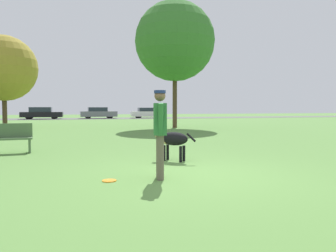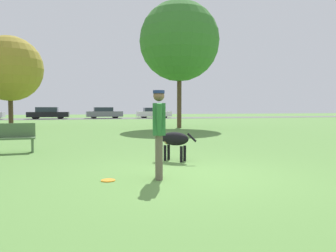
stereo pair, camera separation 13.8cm
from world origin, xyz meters
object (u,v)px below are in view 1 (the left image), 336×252
(parked_car_grey, at_px, (98,113))
(park_bench, at_px, (6,137))
(frisbee, at_px, (109,181))
(tree_far_right, at_px, (175,41))
(person, at_px, (160,127))
(parked_car_black, at_px, (42,113))
(tree_far_left, at_px, (4,68))
(dog, at_px, (172,140))
(parked_car_white, at_px, (148,113))

(parked_car_grey, distance_m, park_bench, 30.83)
(frisbee, distance_m, park_bench, 5.00)
(frisbee, distance_m, tree_far_right, 16.52)
(person, bearing_deg, parked_car_black, 19.99)
(tree_far_right, bearing_deg, tree_far_left, 161.38)
(park_bench, bearing_deg, person, -58.13)
(dog, distance_m, tree_far_right, 14.20)
(tree_far_right, xyz_separation_m, parked_car_white, (3.09, 20.58, -4.89))
(tree_far_right, relative_size, tree_far_left, 1.35)
(dog, bearing_deg, person, 111.24)
(person, bearing_deg, frisbee, 99.55)
(dog, xyz_separation_m, tree_far_left, (-6.45, 16.19, 3.35))
(person, height_order, parked_car_black, person)
(frisbee, distance_m, parked_car_grey, 34.89)
(person, distance_m, parked_car_white, 35.96)
(person, xyz_separation_m, dog, (0.82, 1.84, -0.43))
(dog, bearing_deg, park_bench, 13.03)
(parked_car_grey, bearing_deg, tree_far_right, -82.29)
(frisbee, xyz_separation_m, tree_far_right, (5.88, 14.42, 5.53))
(frisbee, xyz_separation_m, parked_car_white, (8.97, 35.00, 0.64))
(person, distance_m, parked_car_black, 34.82)
(tree_far_left, bearing_deg, person, -72.66)
(parked_car_grey, bearing_deg, tree_far_left, -115.02)
(tree_far_right, relative_size, parked_car_grey, 1.87)
(dog, relative_size, frisbee, 3.45)
(parked_car_white, bearing_deg, person, -100.27)
(tree_far_right, distance_m, parked_car_white, 21.38)
(parked_car_black, height_order, parked_car_grey, parked_car_black)
(parked_car_grey, bearing_deg, dog, -92.82)
(parked_car_white, xyz_separation_m, park_bench, (-11.35, -30.62, -0.20))
(tree_far_right, distance_m, parked_car_grey, 21.17)
(park_bench, bearing_deg, parked_car_grey, 75.70)
(frisbee, height_order, park_bench, park_bench)
(tree_far_left, relative_size, parked_car_white, 1.36)
(parked_car_black, distance_m, park_bench, 30.12)
(frisbee, height_order, parked_car_grey, parked_car_grey)
(dog, relative_size, tree_far_left, 0.14)
(tree_far_right, relative_size, parked_car_black, 1.75)
(dog, xyz_separation_m, park_bench, (-4.10, 2.58, -0.06))
(parked_car_black, relative_size, parked_car_grey, 1.06)
(dog, distance_m, parked_car_white, 33.98)
(parked_car_black, relative_size, parked_car_white, 1.04)
(frisbee, relative_size, park_bench, 0.18)
(tree_far_right, distance_m, parked_car_black, 22.74)
(tree_far_right, bearing_deg, frisbee, -112.19)
(parked_car_white, bearing_deg, tree_far_right, -95.85)
(parked_car_black, height_order, parked_car_white, parked_car_black)
(person, distance_m, tree_far_right, 15.97)
(person, height_order, tree_far_left, tree_far_left)
(frisbee, bearing_deg, tree_far_left, 104.71)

